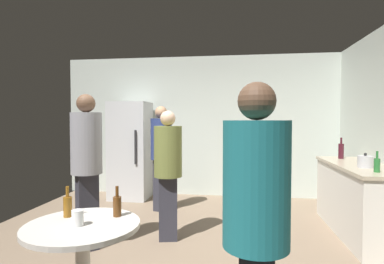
{
  "coord_description": "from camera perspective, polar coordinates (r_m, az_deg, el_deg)",
  "views": [
    {
      "loc": [
        0.69,
        -3.33,
        1.46
      ],
      "look_at": [
        0.13,
        0.72,
        1.31
      ],
      "focal_mm": 28.72,
      "sensor_mm": 36.0,
      "label": 1
    }
  ],
  "objects": [
    {
      "name": "beer_bottle_amber",
      "position": [
        2.55,
        -22.09,
        -12.57
      ],
      "size": [
        0.06,
        0.06,
        0.23
      ],
      "color": "#8C5919",
      "rests_on": "foreground_table"
    },
    {
      "name": "beer_bottle_brown",
      "position": [
        2.45,
        -13.72,
        -13.09
      ],
      "size": [
        0.06,
        0.06,
        0.23
      ],
      "color": "#593314",
      "rests_on": "foreground_table"
    },
    {
      "name": "wall_back",
      "position": [
        6.0,
        1.33,
        1.11
      ],
      "size": [
        5.32,
        0.06,
        2.7
      ],
      "primitive_type": "cube",
      "color": "beige",
      "rests_on": "ground_plane"
    },
    {
      "name": "person_in_gray_shirt",
      "position": [
        3.64,
        -18.98,
        -4.74
      ],
      "size": [
        0.48,
        0.48,
        1.75
      ],
      "rotation": [
        0.0,
        0.0,
        -0.83
      ],
      "color": "#2D2D38",
      "rests_on": "ground_plane"
    },
    {
      "name": "plastic_cup_white",
      "position": [
        2.32,
        -20.46,
        -14.73
      ],
      "size": [
        0.08,
        0.08,
        0.11
      ],
      "primitive_type": "cylinder",
      "color": "white",
      "rests_on": "foreground_table"
    },
    {
      "name": "foreground_table",
      "position": [
        2.41,
        -19.65,
        -18.11
      ],
      "size": [
        0.8,
        0.8,
        0.73
      ],
      "color": "beige",
      "rests_on": "ground_plane"
    },
    {
      "name": "kitchen_counter",
      "position": [
        4.55,
        28.71,
        -10.91
      ],
      "size": [
        0.64,
        1.78,
        0.9
      ],
      "color": "beige",
      "rests_on": "ground_plane"
    },
    {
      "name": "refrigerator",
      "position": [
        5.89,
        -11.34,
        -3.34
      ],
      "size": [
        0.7,
        0.68,
        1.8
      ],
      "color": "silver",
      "rests_on": "ground_plane"
    },
    {
      "name": "beer_bottle_on_counter",
      "position": [
        3.88,
        31.12,
        -5.2
      ],
      "size": [
        0.06,
        0.06,
        0.23
      ],
      "color": "#26662D",
      "rests_on": "kitchen_counter"
    },
    {
      "name": "person_in_olive_shirt",
      "position": [
        3.76,
        -4.49,
        -6.13
      ],
      "size": [
        0.4,
        0.4,
        1.58
      ],
      "rotation": [
        0.0,
        0.0,
        -1.36
      ],
      "color": "#2D2D38",
      "rests_on": "ground_plane"
    },
    {
      "name": "wine_bottle_on_counter",
      "position": [
        5.0,
        25.94,
        -3.13
      ],
      "size": [
        0.08,
        0.08,
        0.31
      ],
      "color": "#3F141E",
      "rests_on": "kitchen_counter"
    },
    {
      "name": "person_in_navy_shirt",
      "position": [
        4.97,
        -5.73,
        -3.28
      ],
      "size": [
        0.4,
        0.4,
        1.69
      ],
      "rotation": [
        0.0,
        0.0,
        -1.76
      ],
      "color": "#2D2D38",
      "rests_on": "ground_plane"
    },
    {
      "name": "ground_plane",
      "position": [
        3.72,
        -3.72,
        -21.76
      ],
      "size": [
        5.2,
        5.2,
        0.1
      ],
      "primitive_type": "cube",
      "color": "#7A6651"
    },
    {
      "name": "person_in_teal_shirt",
      "position": [
        1.65,
        11.79,
        -15.23
      ],
      "size": [
        0.35,
        0.35,
        1.65
      ],
      "rotation": [
        0.0,
        0.0,
        3.12
      ],
      "color": "#2D2D38",
      "rests_on": "ground_plane"
    },
    {
      "name": "kettle",
      "position": [
        4.2,
        29.52,
        -4.8
      ],
      "size": [
        0.24,
        0.17,
        0.18
      ],
      "color": "#B2B2B7",
      "rests_on": "kitchen_counter"
    }
  ]
}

